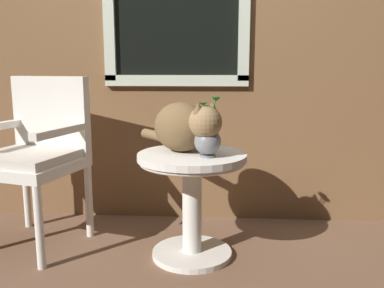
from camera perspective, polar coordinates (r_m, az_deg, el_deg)
The scene contains 6 objects.
ground_plane at distance 2.17m, azimuth -3.26°, elevation -17.48°, with size 6.00×6.00×0.00m, color brown.
back_wall at distance 2.76m, azimuth -1.40°, elevation 16.48°, with size 4.00×0.07×2.60m.
wicker_side_table at distance 2.21m, azimuth 0.00°, elevation -5.73°, with size 0.57×0.57×0.57m.
wicker_chair at distance 2.54m, azimuth -20.55°, elevation -0.64°, with size 0.62×0.61×0.96m.
cat at distance 2.19m, azimuth -1.10°, elevation 2.45°, with size 0.48×0.52×0.28m.
pewter_vase_with_ivy at distance 2.07m, azimuth 2.18°, elevation 0.77°, with size 0.13×0.13×0.30m.
Camera 1 is at (0.24, -1.90, 1.01)m, focal length 38.92 mm.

